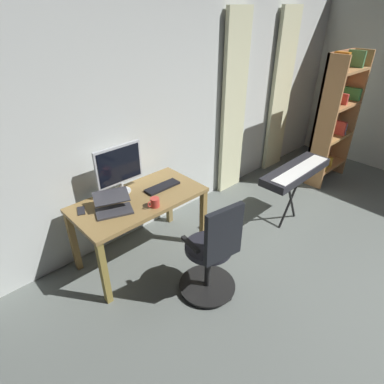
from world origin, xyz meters
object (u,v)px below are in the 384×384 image
(office_chair, at_px, (213,255))
(bookshelf, at_px, (333,119))
(laptop, at_px, (113,206))
(mug_coffee, at_px, (155,202))
(computer_monitor, at_px, (119,167))
(computer_keyboard, at_px, (162,187))
(desk, at_px, (139,206))
(piano_keyboard, at_px, (296,172))
(cell_phone_face_up, at_px, (81,211))

(office_chair, relative_size, bookshelf, 0.55)
(laptop, height_order, mug_coffee, laptop)
(computer_monitor, distance_m, computer_keyboard, 0.51)
(computer_monitor, relative_size, bookshelf, 0.27)
(desk, xyz_separation_m, office_chair, (-0.16, 0.90, -0.16))
(computer_monitor, bearing_deg, computer_keyboard, 147.38)
(mug_coffee, relative_size, piano_keyboard, 0.12)
(computer_monitor, bearing_deg, desk, 101.82)
(desk, distance_m, bookshelf, 3.26)
(laptop, relative_size, cell_phone_face_up, 2.92)
(desk, relative_size, piano_keyboard, 1.24)
(cell_phone_face_up, bearing_deg, computer_keyboard, -169.19)
(computer_monitor, height_order, piano_keyboard, computer_monitor)
(cell_phone_face_up, distance_m, bookshelf, 3.81)
(computer_monitor, distance_m, cell_phone_face_up, 0.57)
(computer_monitor, distance_m, laptop, 0.43)
(desk, distance_m, cell_phone_face_up, 0.58)
(mug_coffee, height_order, piano_keyboard, mug_coffee)
(desk, height_order, bookshelf, bookshelf)
(computer_keyboard, bearing_deg, piano_keyboard, 151.99)
(desk, bearing_deg, cell_phone_face_up, -18.41)
(desk, bearing_deg, piano_keyboard, 156.40)
(computer_keyboard, height_order, piano_keyboard, piano_keyboard)
(piano_keyboard, bearing_deg, desk, -24.89)
(computer_keyboard, relative_size, cell_phone_face_up, 2.76)
(laptop, xyz_separation_m, cell_phone_face_up, (0.24, -0.20, -0.04))
(desk, relative_size, mug_coffee, 9.99)
(laptop, distance_m, bookshelf, 3.55)
(office_chair, bearing_deg, cell_phone_face_up, 131.42)
(mug_coffee, bearing_deg, piano_keyboard, 163.04)
(bookshelf, height_order, piano_keyboard, bookshelf)
(piano_keyboard, bearing_deg, cell_phone_face_up, -23.70)
(cell_phone_face_up, distance_m, mug_coffee, 0.70)
(laptop, bearing_deg, piano_keyboard, -178.77)
(desk, xyz_separation_m, computer_monitor, (0.05, -0.23, 0.39))
(desk, xyz_separation_m, piano_keyboard, (-1.73, 0.76, 0.07))
(mug_coffee, xyz_separation_m, piano_keyboard, (-1.71, 0.52, -0.08))
(laptop, height_order, piano_keyboard, laptop)
(computer_keyboard, height_order, mug_coffee, mug_coffee)
(cell_phone_face_up, relative_size, piano_keyboard, 0.13)
(office_chair, distance_m, piano_keyboard, 1.60)
(piano_keyboard, bearing_deg, computer_monitor, -30.26)
(desk, xyz_separation_m, bookshelf, (-3.22, 0.43, 0.32))
(laptop, distance_m, cell_phone_face_up, 0.31)
(cell_phone_face_up, distance_m, piano_keyboard, 2.46)
(desk, relative_size, computer_keyboard, 3.38)
(cell_phone_face_up, xyz_separation_m, mug_coffee, (-0.56, 0.42, 0.04))
(computer_monitor, distance_m, bookshelf, 3.33)
(office_chair, height_order, piano_keyboard, office_chair)
(office_chair, height_order, laptop, office_chair)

